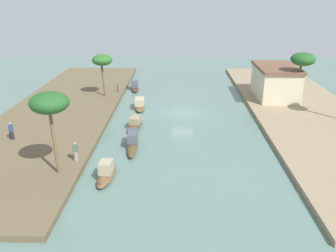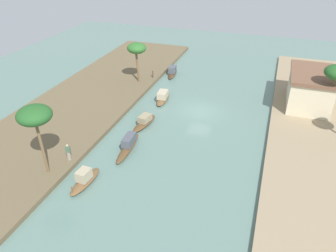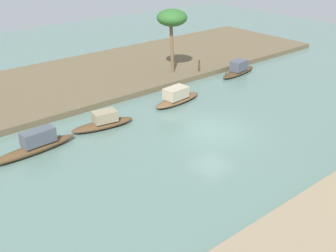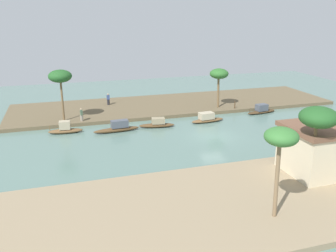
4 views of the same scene
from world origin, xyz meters
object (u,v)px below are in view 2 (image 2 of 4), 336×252
palm_tree_left_near (137,49)px  palm_tree_left_far (35,116)px  sampan_open_hull (172,72)px  sampan_with_tall_canopy (163,97)px  sampan_midstream (144,122)px  person_by_mooring (69,153)px  person_on_near_bank (34,118)px  riverside_building (310,88)px  mooring_post (153,74)px  sampan_foreground (85,179)px  sampan_with_red_awning (128,145)px

palm_tree_left_near → palm_tree_left_far: 20.50m
sampan_open_hull → sampan_with_tall_canopy: 8.70m
sampan_midstream → palm_tree_left_far: palm_tree_left_far is taller
sampan_open_hull → sampan_with_tall_canopy: size_ratio=1.03×
palm_tree_left_near → person_by_mooring: bearing=4.2°
person_by_mooring → palm_tree_left_near: 18.88m
person_on_near_bank → riverside_building: bearing=126.0°
mooring_post → palm_tree_left_far: bearing=-2.2°
palm_tree_left_near → sampan_foreground: bearing=11.4°
sampan_with_red_awning → riverside_building: riverside_building is taller
sampan_midstream → person_on_near_bank: bearing=-58.9°
sampan_open_hull → riverside_building: size_ratio=0.59×
person_by_mooring → riverside_building: (-18.54, 20.19, 1.32)m
sampan_midstream → sampan_with_red_awning: sampan_with_red_awning is taller
palm_tree_left_near → palm_tree_left_far: palm_tree_left_far is taller
person_on_near_bank → riverside_building: 30.74m
sampan_with_red_awning → mooring_post: bearing=-170.3°
sampan_with_red_awning → person_on_near_bank: 10.98m
sampan_with_tall_canopy → person_by_mooring: (14.77, -3.53, 0.65)m
sampan_with_tall_canopy → sampan_midstream: size_ratio=1.03×
mooring_post → palm_tree_left_near: (1.88, -1.42, 4.01)m
sampan_with_tall_canopy → sampan_foreground: bearing=-8.2°
person_by_mooring → riverside_building: riverside_building is taller
sampan_foreground → palm_tree_left_near: bearing=-164.8°
sampan_foreground → palm_tree_left_far: size_ratio=0.62×
mooring_post → palm_tree_left_far: 22.88m
person_on_near_bank → person_by_mooring: (4.14, 6.94, -0.02)m
sampan_midstream → riverside_building: size_ratio=0.55×
sampan_with_tall_canopy → person_on_near_bank: 14.93m
riverside_building → mooring_post: bearing=-95.1°
mooring_post → sampan_with_red_awning: bearing=13.4°
sampan_with_red_awning → riverside_building: (-14.88, 16.17, 1.94)m
sampan_open_hull → sampan_with_red_awning: size_ratio=0.86×
person_on_near_bank → palm_tree_left_near: size_ratio=0.30×
riverside_building → sampan_open_hull: bearing=-104.8°
sampan_foreground → person_on_near_bank: (-6.15, -9.71, 0.66)m
sampan_with_red_awning → person_by_mooring: person_by_mooring is taller
person_on_near_bank → sampan_with_red_awning: bearing=95.6°
sampan_midstream → sampan_foreground: (10.39, -0.94, 0.06)m
sampan_with_tall_canopy → mooring_post: size_ratio=4.42×
sampan_with_red_awning → sampan_foreground: (5.67, -1.25, -0.02)m
person_on_near_bank → mooring_post: (-16.17, 6.99, -0.20)m
palm_tree_left_near → riverside_building: (-0.11, 21.55, -2.51)m
sampan_with_tall_canopy → person_by_mooring: 15.20m
sampan_open_hull → mooring_post: (3.02, -1.88, 0.48)m
palm_tree_left_far → sampan_foreground: bearing=90.5°
sampan_with_tall_canopy → sampan_with_red_awning: size_ratio=0.84×
person_on_near_bank → riverside_building: (-14.40, 27.13, 1.29)m
mooring_post → sampan_with_tall_canopy: bearing=32.1°
sampan_open_hull → sampan_foreground: bearing=-6.3°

